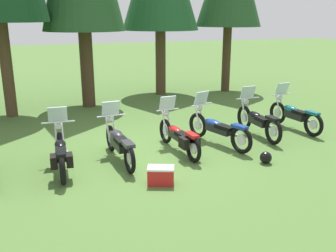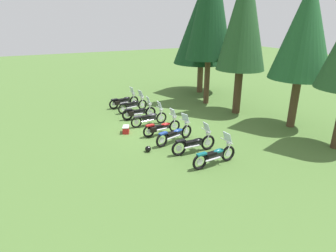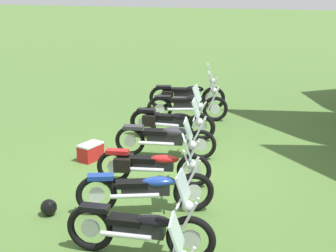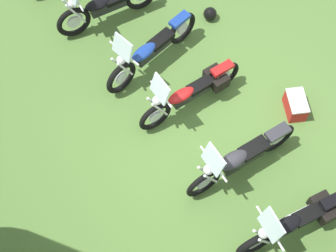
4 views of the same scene
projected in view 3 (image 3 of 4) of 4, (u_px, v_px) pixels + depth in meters
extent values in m
plane|color=#4C7033|center=(167.00, 170.00, 11.35)|extent=(80.00, 80.00, 0.00)
torus|color=black|center=(213.00, 98.00, 15.87)|extent=(0.21, 0.69, 0.69)
cylinder|color=silver|center=(213.00, 98.00, 15.87)|extent=(0.09, 0.26, 0.26)
torus|color=black|center=(161.00, 97.00, 15.96)|extent=(0.21, 0.69, 0.69)
cylinder|color=silver|center=(161.00, 97.00, 15.96)|extent=(0.09, 0.26, 0.26)
cube|color=black|center=(187.00, 94.00, 15.88)|extent=(0.35, 0.79, 0.25)
ellipsoid|color=black|center=(194.00, 89.00, 15.82)|extent=(0.37, 0.58, 0.19)
cube|color=black|center=(180.00, 90.00, 15.85)|extent=(0.35, 0.54, 0.10)
cube|color=black|center=(164.00, 87.00, 15.86)|extent=(0.28, 0.47, 0.08)
cylinder|color=silver|center=(212.00, 88.00, 15.87)|extent=(0.09, 0.34, 0.65)
cylinder|color=silver|center=(212.00, 89.00, 15.70)|extent=(0.09, 0.34, 0.65)
cylinder|color=silver|center=(209.00, 77.00, 15.69)|extent=(0.61, 0.12, 0.04)
sphere|color=silver|center=(212.00, 81.00, 15.72)|extent=(0.19, 0.19, 0.17)
cylinder|color=silver|center=(181.00, 98.00, 15.77)|extent=(0.19, 0.77, 0.08)
cube|color=silver|center=(210.00, 71.00, 15.63)|extent=(0.46, 0.22, 0.39)
cube|color=black|center=(168.00, 93.00, 16.09)|extent=(0.19, 0.34, 0.26)
cube|color=black|center=(167.00, 96.00, 15.74)|extent=(0.19, 0.34, 0.26)
torus|color=black|center=(215.00, 109.00, 14.72)|extent=(0.25, 0.70, 0.69)
cylinder|color=silver|center=(215.00, 109.00, 14.72)|extent=(0.11, 0.27, 0.27)
torus|color=black|center=(160.00, 109.00, 14.71)|extent=(0.25, 0.70, 0.69)
cylinder|color=silver|center=(160.00, 109.00, 14.71)|extent=(0.11, 0.27, 0.27)
cube|color=black|center=(187.00, 105.00, 14.68)|extent=(0.35, 0.77, 0.26)
ellipsoid|color=black|center=(195.00, 99.00, 14.63)|extent=(0.35, 0.57, 0.20)
cube|color=black|center=(180.00, 100.00, 14.64)|extent=(0.33, 0.53, 0.10)
cube|color=black|center=(162.00, 97.00, 14.61)|extent=(0.27, 0.47, 0.08)
cylinder|color=silver|center=(213.00, 98.00, 14.70)|extent=(0.12, 0.34, 0.65)
cylinder|color=silver|center=(213.00, 99.00, 14.56)|extent=(0.12, 0.34, 0.65)
cylinder|color=silver|center=(211.00, 86.00, 14.53)|extent=(0.72, 0.19, 0.04)
sphere|color=silver|center=(214.00, 90.00, 14.57)|extent=(0.20, 0.20, 0.17)
cylinder|color=silver|center=(181.00, 109.00, 14.59)|extent=(0.24, 0.75, 0.08)
cube|color=silver|center=(211.00, 79.00, 14.48)|extent=(0.46, 0.24, 0.39)
torus|color=black|center=(201.00, 127.00, 13.12)|extent=(0.15, 0.69, 0.69)
cylinder|color=silver|center=(201.00, 127.00, 13.12)|extent=(0.06, 0.26, 0.26)
torus|color=black|center=(143.00, 122.00, 13.49)|extent=(0.15, 0.69, 0.69)
cylinder|color=silver|center=(143.00, 122.00, 13.49)|extent=(0.06, 0.26, 0.26)
cube|color=black|center=(172.00, 121.00, 13.28)|extent=(0.24, 0.74, 0.21)
ellipsoid|color=black|center=(180.00, 117.00, 13.19)|extent=(0.28, 0.53, 0.16)
cube|color=black|center=(164.00, 117.00, 13.30)|extent=(0.26, 0.50, 0.10)
cube|color=black|center=(146.00, 110.00, 13.38)|extent=(0.21, 0.45, 0.08)
cylinder|color=silver|center=(200.00, 114.00, 13.12)|extent=(0.06, 0.34, 0.65)
cylinder|color=silver|center=(198.00, 116.00, 12.98)|extent=(0.06, 0.34, 0.65)
cylinder|color=silver|center=(196.00, 101.00, 12.97)|extent=(0.76, 0.08, 0.04)
sphere|color=silver|center=(200.00, 106.00, 12.98)|extent=(0.18, 0.18, 0.17)
cylinder|color=silver|center=(164.00, 125.00, 13.22)|extent=(0.12, 0.73, 0.08)
cube|color=silver|center=(197.00, 94.00, 12.91)|extent=(0.45, 0.18, 0.39)
cube|color=black|center=(153.00, 117.00, 13.56)|extent=(0.16, 0.33, 0.26)
cube|color=black|center=(149.00, 121.00, 13.26)|extent=(0.16, 0.33, 0.26)
torus|color=black|center=(201.00, 145.00, 11.89)|extent=(0.13, 0.68, 0.68)
cylinder|color=silver|center=(201.00, 145.00, 11.89)|extent=(0.06, 0.27, 0.26)
torus|color=black|center=(130.00, 141.00, 12.12)|extent=(0.13, 0.68, 0.68)
cylinder|color=silver|center=(130.00, 141.00, 12.12)|extent=(0.06, 0.27, 0.26)
cube|color=black|center=(165.00, 138.00, 11.97)|extent=(0.27, 0.80, 0.26)
ellipsoid|color=#2D2D33|center=(175.00, 132.00, 11.89)|extent=(0.32, 0.57, 0.20)
cube|color=black|center=(155.00, 132.00, 11.97)|extent=(0.30, 0.54, 0.10)
cube|color=#2D2D33|center=(133.00, 127.00, 12.02)|extent=(0.23, 0.45, 0.08)
cylinder|color=silver|center=(199.00, 130.00, 11.89)|extent=(0.06, 0.34, 0.65)
cylinder|color=silver|center=(198.00, 133.00, 11.73)|extent=(0.06, 0.34, 0.65)
cylinder|color=silver|center=(195.00, 116.00, 11.72)|extent=(0.73, 0.08, 0.04)
sphere|color=silver|center=(199.00, 122.00, 11.75)|extent=(0.18, 0.18, 0.17)
cylinder|color=silver|center=(156.00, 144.00, 11.89)|extent=(0.12, 0.79, 0.08)
cube|color=silver|center=(196.00, 108.00, 11.67)|extent=(0.45, 0.18, 0.39)
torus|color=black|center=(194.00, 170.00, 10.43)|extent=(0.16, 0.68, 0.67)
cylinder|color=silver|center=(194.00, 170.00, 10.43)|extent=(0.07, 0.26, 0.26)
torus|color=black|center=(114.00, 167.00, 10.61)|extent=(0.16, 0.68, 0.67)
cylinder|color=silver|center=(114.00, 167.00, 10.61)|extent=(0.07, 0.26, 0.26)
cube|color=black|center=(153.00, 164.00, 10.49)|extent=(0.26, 0.79, 0.20)
ellipsoid|color=#B21919|center=(165.00, 159.00, 10.43)|extent=(0.29, 0.57, 0.15)
cube|color=black|center=(142.00, 160.00, 10.49)|extent=(0.27, 0.54, 0.10)
cube|color=#B21919|center=(117.00, 152.00, 10.51)|extent=(0.21, 0.45, 0.08)
cylinder|color=silver|center=(191.00, 155.00, 10.42)|extent=(0.07, 0.34, 0.65)
cylinder|color=silver|center=(191.00, 157.00, 10.28)|extent=(0.07, 0.34, 0.65)
cylinder|color=silver|center=(187.00, 139.00, 10.26)|extent=(0.65, 0.09, 0.04)
sphere|color=silver|center=(192.00, 145.00, 10.28)|extent=(0.18, 0.18, 0.17)
cylinder|color=silver|center=(144.00, 170.00, 10.42)|extent=(0.15, 0.78, 0.08)
cube|color=silver|center=(188.00, 130.00, 10.20)|extent=(0.45, 0.19, 0.39)
cube|color=black|center=(125.00, 160.00, 10.70)|extent=(0.17, 0.33, 0.26)
cube|color=black|center=(122.00, 165.00, 10.41)|extent=(0.17, 0.33, 0.26)
torus|color=black|center=(194.00, 192.00, 9.41)|extent=(0.31, 0.72, 0.71)
cylinder|color=silver|center=(194.00, 192.00, 9.41)|extent=(0.12, 0.27, 0.27)
torus|color=black|center=(96.00, 195.00, 9.29)|extent=(0.31, 0.72, 0.71)
cylinder|color=silver|center=(96.00, 195.00, 9.29)|extent=(0.12, 0.27, 0.27)
cube|color=black|center=(145.00, 189.00, 9.32)|extent=(0.44, 0.85, 0.21)
ellipsoid|color=navy|center=(159.00, 181.00, 9.30)|extent=(0.42, 0.64, 0.16)
cube|color=black|center=(132.00, 184.00, 9.27)|extent=(0.39, 0.60, 0.10)
cube|color=navy|center=(100.00, 177.00, 9.19)|extent=(0.31, 0.48, 0.08)
cylinder|color=silver|center=(190.00, 174.00, 9.39)|extent=(0.14, 0.33, 0.65)
cylinder|color=silver|center=(191.00, 178.00, 9.24)|extent=(0.14, 0.33, 0.65)
cylinder|color=silver|center=(186.00, 158.00, 9.21)|extent=(0.73, 0.25, 0.04)
sphere|color=silver|center=(191.00, 164.00, 9.26)|extent=(0.21, 0.21, 0.17)
cylinder|color=silver|center=(135.00, 196.00, 9.20)|extent=(0.31, 0.82, 0.08)
cube|color=silver|center=(187.00, 148.00, 9.16)|extent=(0.47, 0.27, 0.39)
torus|color=black|center=(191.00, 239.00, 7.79)|extent=(0.12, 0.74, 0.74)
cylinder|color=silver|center=(191.00, 239.00, 7.79)|extent=(0.05, 0.28, 0.28)
torus|color=black|center=(90.00, 228.00, 8.11)|extent=(0.12, 0.74, 0.74)
cylinder|color=silver|center=(90.00, 228.00, 8.11)|extent=(0.05, 0.28, 0.28)
cube|color=black|center=(139.00, 228.00, 7.92)|extent=(0.22, 0.76, 0.21)
ellipsoid|color=black|center=(153.00, 221.00, 7.84)|extent=(0.28, 0.54, 0.17)
cube|color=black|center=(126.00, 220.00, 7.94)|extent=(0.26, 0.51, 0.10)
cube|color=black|center=(94.00, 208.00, 7.99)|extent=(0.20, 0.44, 0.08)
cylinder|color=silver|center=(188.00, 218.00, 7.80)|extent=(0.05, 0.34, 0.65)
cylinder|color=silver|center=(186.00, 223.00, 7.64)|extent=(0.05, 0.34, 0.65)
cylinder|color=silver|center=(182.00, 198.00, 7.64)|extent=(0.77, 0.04, 0.04)
sphere|color=silver|center=(188.00, 206.00, 7.65)|extent=(0.17, 0.17, 0.17)
cylinder|color=silver|center=(126.00, 236.00, 7.86)|extent=(0.09, 0.76, 0.08)
cube|color=silver|center=(183.00, 186.00, 7.58)|extent=(0.44, 0.16, 0.39)
cylinder|color=silver|center=(175.00, 248.00, 6.33)|extent=(0.77, 0.10, 0.04)
cube|color=silver|center=(176.00, 234.00, 6.28)|extent=(0.45, 0.19, 0.39)
cube|color=red|center=(91.00, 153.00, 11.89)|extent=(0.62, 0.50, 0.34)
cube|color=silver|center=(90.00, 144.00, 11.84)|extent=(0.63, 0.51, 0.04)
sphere|color=black|center=(49.00, 207.00, 9.32)|extent=(0.29, 0.29, 0.29)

